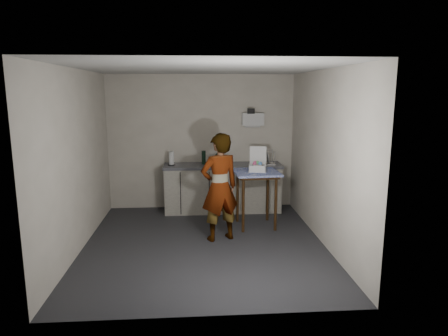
{
  "coord_description": "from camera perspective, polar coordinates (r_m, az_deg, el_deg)",
  "views": [
    {
      "loc": [
        -0.12,
        -5.75,
        2.28
      ],
      "look_at": [
        0.33,
        0.45,
        1.08
      ],
      "focal_mm": 32.0,
      "sensor_mm": 36.0,
      "label": 1
    }
  ],
  "objects": [
    {
      "name": "wall_back",
      "position": [
        7.81,
        -3.27,
        3.68
      ],
      "size": [
        3.6,
        0.02,
        2.6
      ],
      "primitive_type": "cube",
      "color": "beige",
      "rests_on": "ground"
    },
    {
      "name": "soda_can",
      "position": [
        7.6,
        0.03,
        0.95
      ],
      "size": [
        0.06,
        0.06,
        0.11
      ],
      "primitive_type": "cylinder",
      "color": "red",
      "rests_on": "kitchen_counter"
    },
    {
      "name": "ground",
      "position": [
        6.19,
        -2.82,
        -10.72
      ],
      "size": [
        4.0,
        4.0,
        0.0
      ],
      "primitive_type": "plane",
      "color": "#26272B",
      "rests_on": "ground"
    },
    {
      "name": "wall_shelf",
      "position": [
        7.77,
        4.14,
        6.95
      ],
      "size": [
        0.42,
        0.18,
        0.37
      ],
      "color": "white",
      "rests_on": "ground"
    },
    {
      "name": "ceiling",
      "position": [
        5.76,
        -3.07,
        14.01
      ],
      "size": [
        3.6,
        4.0,
        0.01
      ],
      "primitive_type": "cube",
      "color": "silver",
      "rests_on": "wall_back"
    },
    {
      "name": "wall_right",
      "position": [
        6.14,
        14.01,
        1.39
      ],
      "size": [
        0.02,
        4.0,
        2.6
      ],
      "primitive_type": "cube",
      "color": "beige",
      "rests_on": "ground"
    },
    {
      "name": "dish_rack",
      "position": [
        7.66,
        5.8,
        1.0
      ],
      "size": [
        0.37,
        0.28,
        0.26
      ],
      "color": "silver",
      "rests_on": "kitchen_counter"
    },
    {
      "name": "kitchen_counter",
      "position": [
        7.7,
        -0.18,
        -3.02
      ],
      "size": [
        2.24,
        0.62,
        0.91
      ],
      "color": "black",
      "rests_on": "ground"
    },
    {
      "name": "bakery_box",
      "position": [
        6.76,
        4.8,
        0.34
      ],
      "size": [
        0.34,
        0.35,
        0.4
      ],
      "rotation": [
        0.0,
        0.0,
        -0.2
      ],
      "color": "white",
      "rests_on": "side_table"
    },
    {
      "name": "wall_left",
      "position": [
        6.07,
        -20.08,
        0.94
      ],
      "size": [
        0.02,
        4.0,
        2.6
      ],
      "primitive_type": "cube",
      "color": "beige",
      "rests_on": "ground"
    },
    {
      "name": "side_table",
      "position": [
        6.75,
        4.64,
        -1.51
      ],
      "size": [
        0.79,
        0.79,
        0.96
      ],
      "rotation": [
        0.0,
        0.0,
        0.07
      ],
      "color": "#3A220D",
      "rests_on": "ground"
    },
    {
      "name": "paper_towel",
      "position": [
        7.57,
        -7.52,
        1.34
      ],
      "size": [
        0.15,
        0.15,
        0.26
      ],
      "color": "black",
      "rests_on": "kitchen_counter"
    },
    {
      "name": "soap_bottle",
      "position": [
        7.55,
        -0.92,
        1.5
      ],
      "size": [
        0.15,
        0.15,
        0.27
      ],
      "primitive_type": "imported",
      "rotation": [
        0.0,
        0.0,
        0.59
      ],
      "color": "black",
      "rests_on": "kitchen_counter"
    },
    {
      "name": "dark_bottle",
      "position": [
        7.61,
        -2.92,
        1.51
      ],
      "size": [
        0.08,
        0.08,
        0.26
      ],
      "primitive_type": "cylinder",
      "color": "black",
      "rests_on": "kitchen_counter"
    },
    {
      "name": "standing_man",
      "position": [
        6.11,
        -0.64,
        -2.78
      ],
      "size": [
        0.71,
        0.6,
        1.67
      ],
      "primitive_type": "imported",
      "rotation": [
        0.0,
        0.0,
        3.51
      ],
      "color": "#B2A593",
      "rests_on": "ground"
    }
  ]
}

